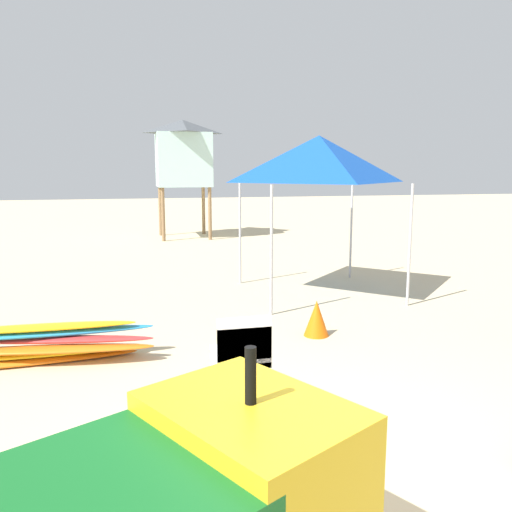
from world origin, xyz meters
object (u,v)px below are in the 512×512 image
object	(u,v)px
stacked_plastic_chairs	(242,363)
popup_canopy	(319,159)
surfboard_pile	(46,344)
lifeguard_tower	(183,153)
traffic_cone_near	(316,318)

from	to	relation	value
stacked_plastic_chairs	popup_canopy	size ratio (longest dim) A/B	0.37
stacked_plastic_chairs	surfboard_pile	size ratio (longest dim) A/B	0.42
popup_canopy	lifeguard_tower	world-z (taller)	lifeguard_tower
surfboard_pile	lifeguard_tower	world-z (taller)	lifeguard_tower
popup_canopy	surfboard_pile	bearing A→B (deg)	-149.41
stacked_plastic_chairs	traffic_cone_near	xyz separation A→B (m)	(1.62, 2.47, -0.39)
stacked_plastic_chairs	traffic_cone_near	bearing A→B (deg)	56.66
surfboard_pile	lifeguard_tower	size ratio (longest dim) A/B	0.65
lifeguard_tower	traffic_cone_near	xyz separation A→B (m)	(0.71, -11.44, -2.65)
stacked_plastic_chairs	popup_canopy	bearing A→B (deg)	62.90
lifeguard_tower	popup_canopy	bearing A→B (deg)	-79.86
stacked_plastic_chairs	traffic_cone_near	distance (m)	2.98
stacked_plastic_chairs	lifeguard_tower	bearing A→B (deg)	86.24
surfboard_pile	popup_canopy	xyz separation A→B (m)	(4.52, 2.67, 2.32)
stacked_plastic_chairs	lifeguard_tower	size ratio (longest dim) A/B	0.28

